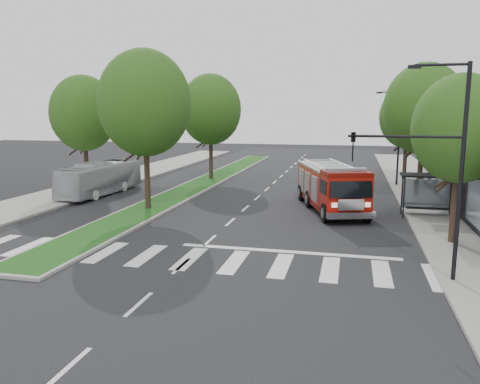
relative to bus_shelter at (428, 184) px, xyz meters
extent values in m
plane|color=black|center=(-11.20, -8.15, -2.04)|extent=(140.00, 140.00, 0.00)
cube|color=gray|center=(1.30, 1.85, -1.96)|extent=(5.00, 80.00, 0.15)
cube|color=gray|center=(-25.70, 1.85, -1.96)|extent=(5.00, 80.00, 0.15)
cube|color=gray|center=(-17.20, 9.85, -1.97)|extent=(3.00, 50.00, 0.14)
cube|color=#154914|center=(-17.20, 9.85, -1.89)|extent=(2.60, 49.50, 0.02)
cylinder|color=black|center=(-1.40, -0.75, -0.79)|extent=(0.08, 0.08, 2.50)
cylinder|color=black|center=(1.40, -0.75, -0.79)|extent=(0.08, 0.08, 2.50)
cylinder|color=black|center=(-1.40, 0.45, -0.79)|extent=(0.08, 0.08, 2.50)
cylinder|color=black|center=(1.40, 0.45, -0.79)|extent=(0.08, 0.08, 2.50)
cube|color=black|center=(0.00, -0.15, 0.51)|extent=(3.20, 1.60, 0.12)
cube|color=#8C99A5|center=(0.00, 0.55, -0.74)|extent=(2.80, 0.04, 1.80)
cube|color=black|center=(0.00, -0.15, -1.49)|extent=(2.40, 0.40, 0.08)
cylinder|color=black|center=(0.30, -6.15, -0.17)|extent=(0.36, 0.36, 3.74)
ellipsoid|color=#173E10|center=(0.30, -6.15, 3.49)|extent=(4.40, 4.40, 5.06)
cylinder|color=black|center=(0.30, 5.85, 0.16)|extent=(0.36, 0.36, 4.40)
ellipsoid|color=#173E10|center=(0.30, 5.85, 4.46)|extent=(5.60, 5.60, 6.44)
cylinder|color=black|center=(0.30, 15.85, -0.06)|extent=(0.36, 0.36, 3.96)
ellipsoid|color=#173E10|center=(0.30, 15.85, 3.81)|extent=(5.00, 5.00, 5.75)
cylinder|color=black|center=(-17.20, -2.15, 0.27)|extent=(0.36, 0.36, 4.62)
ellipsoid|color=#173E10|center=(-17.20, -2.15, 4.79)|extent=(5.80, 5.80, 6.67)
cylinder|color=black|center=(-17.20, 11.85, 0.16)|extent=(0.36, 0.36, 4.40)
ellipsoid|color=#173E10|center=(-17.20, 11.85, 4.46)|extent=(5.60, 5.60, 6.44)
cylinder|color=black|center=(-25.20, 3.85, 0.05)|extent=(0.36, 0.36, 4.18)
ellipsoid|color=#173E10|center=(-25.20, 3.85, 4.14)|extent=(5.20, 5.20, 5.98)
cylinder|color=black|center=(-0.70, -11.65, 1.96)|extent=(0.16, 0.16, 8.00)
cylinder|color=black|center=(-1.60, -11.65, 5.86)|extent=(1.80, 0.10, 0.10)
cube|color=black|center=(-2.50, -11.65, 5.81)|extent=(0.45, 0.20, 0.12)
cylinder|color=black|center=(-2.70, -11.65, 3.36)|extent=(4.00, 0.10, 0.10)
imported|color=black|center=(-4.50, -11.65, 2.96)|extent=(0.18, 0.22, 1.10)
cylinder|color=black|center=(-0.70, 11.85, 1.96)|extent=(0.16, 0.16, 8.00)
cylinder|color=black|center=(-1.60, 11.85, 5.86)|extent=(1.80, 0.10, 0.10)
cube|color=black|center=(-2.50, 11.85, 5.81)|extent=(0.45, 0.20, 0.12)
cube|color=#650B05|center=(-5.76, 0.71, -1.52)|extent=(5.12, 9.13, 0.26)
cube|color=#9B1108|center=(-6.01, 1.51, -0.42)|extent=(4.49, 7.14, 2.08)
cube|color=#9B1108|center=(-4.79, -2.37, -0.42)|extent=(3.05, 2.57, 2.19)
cube|color=#B2B2B7|center=(-6.01, 1.51, 0.67)|extent=(4.49, 7.14, 0.13)
cylinder|color=#B2B2B7|center=(-6.91, 1.22, 0.88)|extent=(1.98, 5.99, 0.10)
cylinder|color=#B2B2B7|center=(-5.12, 1.79, 0.88)|extent=(1.98, 5.99, 0.10)
cube|color=silver|center=(-4.43, -3.51, -1.41)|extent=(2.69, 1.16, 0.36)
cube|color=#8C99A5|center=(-4.79, -2.37, 0.98)|extent=(2.30, 1.04, 0.19)
cylinder|color=black|center=(-5.84, -3.03, -1.47)|extent=(0.69, 1.20, 1.15)
cylinder|color=black|center=(-3.55, -2.31, -1.47)|extent=(0.69, 1.20, 1.15)
cylinder|color=black|center=(-7.15, 1.15, -1.47)|extent=(0.69, 1.20, 1.15)
cylinder|color=black|center=(-4.87, 1.87, -1.47)|extent=(0.69, 1.20, 1.15)
cylinder|color=black|center=(-7.91, 3.53, -1.47)|extent=(0.69, 1.20, 1.15)
cylinder|color=black|center=(-5.62, 4.25, -1.47)|extent=(0.69, 1.20, 1.15)
imported|color=#B7B7BB|center=(-23.20, 2.54, -0.78)|extent=(2.44, 9.12, 2.52)
camera|label=1|loc=(-4.55, -29.57, 4.24)|focal=35.00mm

